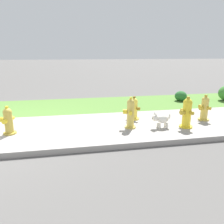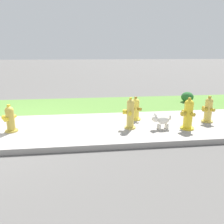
# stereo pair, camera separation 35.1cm
# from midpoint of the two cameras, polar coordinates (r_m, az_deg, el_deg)

# --- Properties ---
(ground_plane) EXTENTS (120.00, 120.00, 0.00)m
(ground_plane) POSITION_cam_midpoint_polar(r_m,az_deg,el_deg) (5.99, -25.54, -4.46)
(ground_plane) COLOR #5B5956
(sidewalk_pavement) EXTENTS (18.00, 2.55, 0.01)m
(sidewalk_pavement) POSITION_cam_midpoint_polar(r_m,az_deg,el_deg) (5.99, -25.54, -4.42)
(sidewalk_pavement) COLOR #9E9993
(sidewalk_pavement) RESTS_ON ground
(grass_verge) EXTENTS (18.00, 2.53, 0.01)m
(grass_verge) POSITION_cam_midpoint_polar(r_m,az_deg,el_deg) (8.34, -20.27, 1.38)
(grass_verge) COLOR #568438
(grass_verge) RESTS_ON ground
(fire_hydrant_by_grass_verge) EXTENTS (0.36, 0.38, 0.74)m
(fire_hydrant_by_grass_verge) POSITION_cam_midpoint_polar(r_m,az_deg,el_deg) (6.60, 25.24, 0.50)
(fire_hydrant_by_grass_verge) COLOR gold
(fire_hydrant_by_grass_verge) RESTS_ON ground
(fire_hydrant_near_corner) EXTENTS (0.35, 0.38, 0.68)m
(fire_hydrant_near_corner) POSITION_cam_midpoint_polar(r_m,az_deg,el_deg) (5.72, -23.52, -1.72)
(fire_hydrant_near_corner) COLOR gold
(fire_hydrant_near_corner) RESTS_ON ground
(fire_hydrant_across_street) EXTENTS (0.34, 0.37, 0.81)m
(fire_hydrant_across_street) POSITION_cam_midpoint_polar(r_m,az_deg,el_deg) (5.50, 6.58, -0.45)
(fire_hydrant_across_street) COLOR gold
(fire_hydrant_across_street) RESTS_ON ground
(fire_hydrant_at_driveway) EXTENTS (0.35, 0.35, 0.68)m
(fire_hydrant_at_driveway) POSITION_cam_midpoint_polar(r_m,az_deg,el_deg) (6.24, 7.72, 0.76)
(fire_hydrant_at_driveway) COLOR yellow
(fire_hydrant_at_driveway) RESTS_ON ground
(fire_hydrant_mid_block) EXTENTS (0.38, 0.40, 0.81)m
(fire_hydrant_mid_block) POSITION_cam_midpoint_polar(r_m,az_deg,el_deg) (5.79, 20.92, -0.56)
(fire_hydrant_mid_block) COLOR yellow
(fire_hydrant_mid_block) RESTS_ON ground
(small_white_dog) EXTENTS (0.50, 0.21, 0.42)m
(small_white_dog) POSITION_cam_midpoint_polar(r_m,az_deg,el_deg) (5.63, 14.52, -2.07)
(small_white_dog) COLOR silver
(small_white_dog) RESTS_ON ground
(shrub_bush_far_verge) EXTENTS (0.47, 0.47, 0.40)m
(shrub_bush_far_verge) POSITION_cam_midpoint_polar(r_m,az_deg,el_deg) (9.08, 20.13, 3.70)
(shrub_bush_far_verge) COLOR #28662D
(shrub_bush_far_verge) RESTS_ON ground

